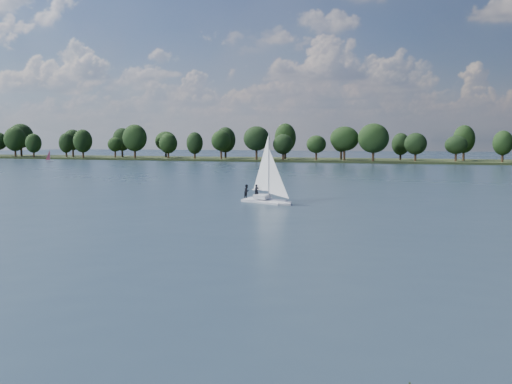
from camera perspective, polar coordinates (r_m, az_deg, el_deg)
ground at (r=121.31m, az=12.49°, el=1.09°), size 700.00×700.00×0.00m
far_shore at (r=232.75m, az=15.84°, el=2.90°), size 660.00×40.00×1.50m
sailboat at (r=76.35m, az=0.84°, el=0.94°), size 7.64×4.98×9.80m
dinghy_pink at (r=245.11m, az=-19.89°, el=3.18°), size 3.27×2.97×5.09m
pontoon at (r=281.57m, az=-20.54°, el=3.13°), size 4.18×2.40×0.50m
treeline at (r=229.27m, az=13.77°, el=4.92°), size 563.15×73.87×18.59m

